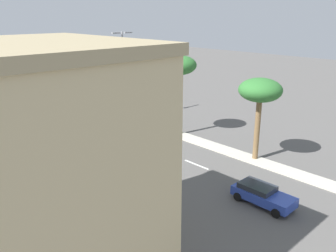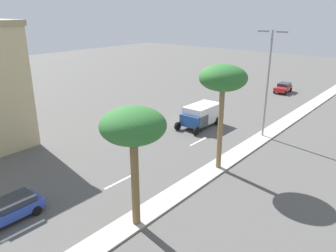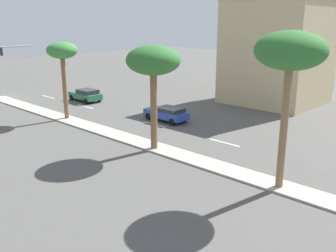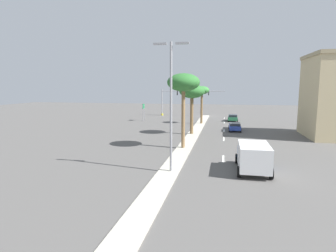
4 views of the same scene
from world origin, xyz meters
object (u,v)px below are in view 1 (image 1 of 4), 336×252
(palm_tree_rear, at_px, (179,67))
(sedan_red_far, at_px, (17,94))
(commercial_building, at_px, (28,177))
(street_lamp_far, at_px, (123,69))
(palm_tree_right, at_px, (260,92))
(sedan_blue_front, at_px, (262,194))
(box_truck, at_px, (84,121))

(palm_tree_rear, relative_size, sedan_red_far, 2.19)
(commercial_building, height_order, sedan_red_far, commercial_building)
(street_lamp_far, xyz_separation_m, sedan_red_far, (-5.88, 20.50, -5.53))
(palm_tree_right, relative_size, sedan_blue_front, 1.71)
(street_lamp_far, relative_size, sedan_blue_front, 2.45)
(commercial_building, distance_m, box_truck, 24.17)
(sedan_red_far, height_order, box_truck, box_truck)
(commercial_building, bearing_deg, sedan_red_far, 70.26)
(palm_tree_rear, xyz_separation_m, box_truck, (-7.16, 7.73, -6.17))
(palm_tree_rear, bearing_deg, palm_tree_right, -89.17)
(palm_tree_right, bearing_deg, street_lamp_far, 91.42)
(sedan_blue_front, relative_size, box_truck, 0.78)
(street_lamp_far, relative_size, box_truck, 1.92)
(street_lamp_far, relative_size, sedan_red_far, 2.71)
(commercial_building, height_order, palm_tree_right, commercial_building)
(commercial_building, relative_size, sedan_blue_front, 2.70)
(commercial_building, distance_m, palm_tree_rear, 24.05)
(street_lamp_far, distance_m, box_truck, 8.59)
(palm_tree_right, bearing_deg, commercial_building, -175.43)
(street_lamp_far, bearing_deg, commercial_building, -134.84)
(sedan_red_far, bearing_deg, street_lamp_far, -74.00)
(sedan_blue_front, distance_m, box_truck, 22.42)
(sedan_red_far, xyz_separation_m, sedan_blue_front, (-0.16, -44.47, -0.03))
(commercial_building, xyz_separation_m, palm_tree_right, (21.19, 1.69, 0.45))
(palm_tree_rear, xyz_separation_m, sedan_red_far, (-6.21, 29.81, -6.73))
(street_lamp_far, height_order, sedan_red_far, street_lamp_far)
(sedan_red_far, height_order, sedan_blue_front, sedan_red_far)
(commercial_building, distance_m, street_lamp_far, 29.38)
(palm_tree_right, xyz_separation_m, box_truck, (-7.30, 17.56, -5.01))
(palm_tree_right, distance_m, sedan_red_far, 40.53)
(sedan_blue_front, bearing_deg, box_truck, 92.02)
(commercial_building, distance_m, palm_tree_right, 21.26)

